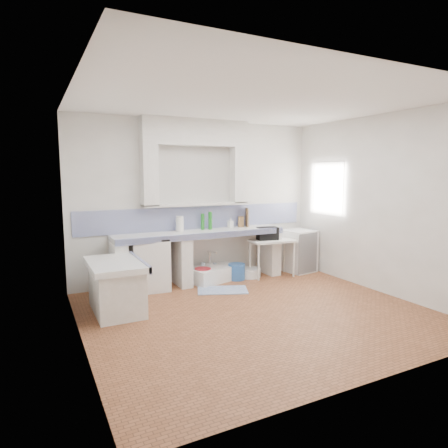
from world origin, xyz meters
name	(u,v)px	position (x,y,z in m)	size (l,w,h in m)	color
floor	(257,312)	(0.00, 0.00, 0.00)	(4.50, 4.50, 0.00)	brown
ceiling	(259,101)	(0.00, 0.00, 2.80)	(4.50, 4.50, 0.00)	white
wall_back	(199,201)	(0.00, 2.00, 1.40)	(4.50, 4.50, 0.00)	white
wall_front	(380,230)	(0.00, -2.00, 1.40)	(4.50, 4.50, 0.00)	white
wall_left	(77,219)	(-2.25, 0.00, 1.40)	(4.50, 4.50, 0.00)	white
wall_right	(379,204)	(2.25, 0.00, 1.40)	(4.50, 4.50, 0.00)	white
alcove_mass	(196,132)	(-0.10, 1.88, 2.58)	(1.90, 0.25, 0.45)	white
window_frame	(335,189)	(2.42, 1.20, 1.60)	(0.35, 0.86, 1.06)	#3D2413
lace_valance	(330,168)	(2.28, 1.20, 1.98)	(0.01, 0.84, 0.24)	white
counter_slab	(201,233)	(-0.10, 1.70, 0.86)	(3.00, 0.60, 0.08)	white
counter_lip	(207,236)	(-0.10, 1.42, 0.86)	(3.00, 0.04, 0.10)	navy
counter_pier_left	(119,268)	(-1.50, 1.70, 0.41)	(0.20, 0.55, 0.82)	white
counter_pier_mid	(182,261)	(-0.45, 1.70, 0.41)	(0.20, 0.55, 0.82)	white
counter_pier_right	(269,252)	(1.30, 1.70, 0.41)	(0.20, 0.55, 0.82)	white
peninsula_top	(115,264)	(-1.70, 0.90, 0.66)	(0.70, 1.10, 0.08)	white
peninsula_base	(116,289)	(-1.70, 0.90, 0.31)	(0.60, 1.00, 0.62)	white
peninsula_lip	(140,262)	(-1.37, 0.90, 0.66)	(0.04, 1.10, 0.10)	navy
backsplash	(199,218)	(0.00, 1.99, 1.10)	(4.27, 0.03, 0.40)	navy
stove	(150,265)	(-1.01, 1.68, 0.41)	(0.58, 0.56, 0.82)	white
sink	(214,274)	(0.16, 1.70, 0.11)	(0.93, 0.50, 0.22)	white
side_table	(272,258)	(1.23, 1.49, 0.34)	(0.82, 0.45, 0.04)	white
fridge	(299,251)	(1.90, 1.55, 0.40)	(0.52, 0.52, 0.80)	white
bucket_red	(203,276)	(-0.10, 1.61, 0.13)	(0.28, 0.28, 0.26)	red
bucket_orange	(215,275)	(0.11, 1.58, 0.13)	(0.27, 0.27, 0.25)	#E9552B
bucket_blue	(237,272)	(0.54, 1.58, 0.14)	(0.30, 0.30, 0.28)	#2C5FAC
basin_white	(250,273)	(0.83, 1.61, 0.08)	(0.41, 0.41, 0.16)	white
water_bottle_a	(203,271)	(0.01, 1.85, 0.15)	(0.08, 0.08, 0.31)	silver
water_bottle_b	(215,270)	(0.24, 1.85, 0.14)	(0.07, 0.07, 0.27)	silver
black_bag	(267,233)	(1.16, 1.53, 0.80)	(0.37, 0.21, 0.23)	black
green_bottle_a	(203,222)	(0.01, 1.85, 1.04)	(0.06, 0.06, 0.28)	#1B6D1D
green_bottle_b	(210,221)	(0.14, 1.81, 1.06)	(0.07, 0.07, 0.31)	#1B6D1D
knife_block	(241,222)	(0.78, 1.85, 1.00)	(0.10, 0.08, 0.19)	olive
cutting_board	(247,217)	(0.91, 1.85, 1.07)	(0.02, 0.25, 0.34)	olive
paper_towel	(180,224)	(-0.43, 1.82, 1.03)	(0.13, 0.13, 0.26)	white
soap_bottle	(230,223)	(0.55, 1.83, 0.99)	(0.09, 0.09, 0.19)	white
rug	(222,290)	(0.02, 1.09, 0.01)	(0.80, 0.46, 0.01)	#3A5496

